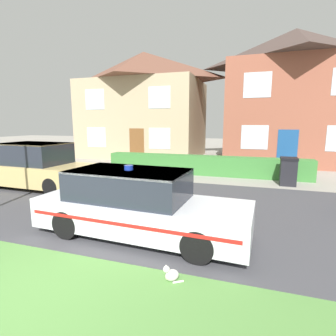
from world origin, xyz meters
TOP-DOWN VIEW (x-y plane):
  - ground_plane at (0.00, 0.00)m, footprint 80.00×80.00m
  - road_strip at (0.00, 4.55)m, footprint 28.00×6.53m
  - lawn_verge at (0.00, 0.21)m, footprint 28.00×2.14m
  - garden_hedge at (0.89, 9.73)m, footprint 9.53×0.73m
  - police_car at (0.80, 2.45)m, footprint 4.66×1.79m
  - cat at (2.00, 1.05)m, footprint 0.32×0.24m
  - neighbour_car_far at (-4.64, 5.25)m, footprint 4.46×1.95m
  - house_left at (-4.66, 15.70)m, footprint 8.58×6.15m
  - house_right at (5.23, 15.73)m, footprint 7.90×6.67m
  - wheelie_bin at (4.49, 8.60)m, footprint 0.64×0.67m

SIDE VIEW (x-z plane):
  - ground_plane at x=0.00m, z-range 0.00..0.00m
  - lawn_verge at x=0.00m, z-range 0.00..0.01m
  - road_strip at x=0.00m, z-range 0.00..0.01m
  - cat at x=2.00m, z-range -0.03..0.25m
  - garden_hedge at x=0.89m, z-range 0.00..0.90m
  - wheelie_bin at x=4.49m, z-range 0.00..1.11m
  - police_car at x=0.80m, z-range -0.07..1.47m
  - neighbour_car_far at x=-4.64m, z-range -0.03..1.65m
  - house_left at x=-4.66m, z-range 0.07..7.51m
  - house_right at x=5.23m, z-range 0.07..8.06m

